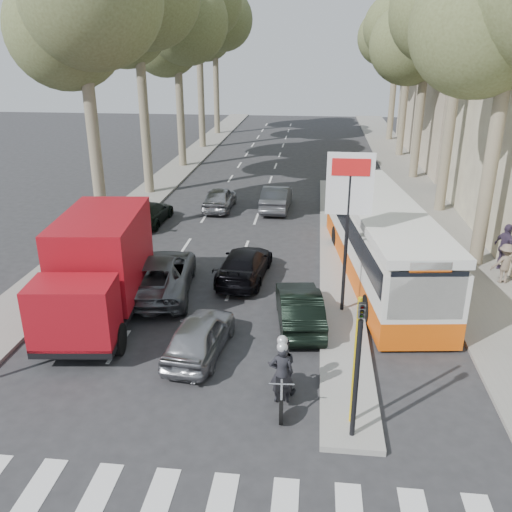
{
  "coord_description": "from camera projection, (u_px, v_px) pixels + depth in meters",
  "views": [
    {
      "loc": [
        2.14,
        -12.03,
        8.76
      ],
      "look_at": [
        0.14,
        6.05,
        1.6
      ],
      "focal_mm": 38.0,
      "sensor_mm": 36.0,
      "label": 1
    }
  ],
  "objects": [
    {
      "name": "pedestrian_far",
      "position": [
        505.0,
        263.0,
        20.72
      ],
      "size": [
        1.06,
        0.58,
        1.57
      ],
      "primitive_type": "imported",
      "rotation": [
        0.0,
        0.0,
        3.28
      ],
      "color": "#706254",
      "rests_on": "sidewalk_right"
    },
    {
      "name": "dark_hatchback",
      "position": [
        299.0,
        307.0,
        17.84
      ],
      "size": [
        1.88,
        4.06,
        1.29
      ],
      "primitive_type": "imported",
      "rotation": [
        0.0,
        0.0,
        3.28
      ],
      "color": "black",
      "rests_on": "ground"
    },
    {
      "name": "queue_car_b",
      "position": [
        244.0,
        264.0,
        21.39
      ],
      "size": [
        2.07,
        4.38,
        1.24
      ],
      "primitive_type": "imported",
      "rotation": [
        0.0,
        0.0,
        3.06
      ],
      "color": "black",
      "rests_on": "ground"
    },
    {
      "name": "pedestrian_near",
      "position": [
        505.0,
        247.0,
        21.78
      ],
      "size": [
        0.98,
        1.28,
        1.96
      ],
      "primitive_type": "imported",
      "rotation": [
        0.0,
        0.0,
        1.99
      ],
      "color": "#40344E",
      "rests_on": "sidewalk_right"
    },
    {
      "name": "traffic_light_island",
      "position": [
        359.0,
        349.0,
        11.92
      ],
      "size": [
        0.16,
        0.41,
        3.6
      ],
      "color": "black",
      "rests_on": "ground"
    },
    {
      "name": "tree_l_d",
      "position": [
        200.0,
        4.0,
        44.45
      ],
      "size": [
        7.4,
        7.2,
        15.66
      ],
      "color": "#6B604C",
      "rests_on": "ground"
    },
    {
      "name": "tree_l_a",
      "position": [
        83.0,
        2.0,
        22.75
      ],
      "size": [
        7.4,
        7.2,
        14.1
      ],
      "color": "#6B604C",
      "rests_on": "ground"
    },
    {
      "name": "ground",
      "position": [
        226.0,
        393.0,
        14.55
      ],
      "size": [
        120.0,
        120.0,
        0.0
      ],
      "primitive_type": "plane",
      "color": "#28282B",
      "rests_on": "ground"
    },
    {
      "name": "sidewalk_right",
      "position": [
        410.0,
        181.0,
        36.77
      ],
      "size": [
        3.2,
        70.0,
        0.12
      ],
      "primitive_type": "cube",
      "color": "gray",
      "rests_on": "ground"
    },
    {
      "name": "red_truck",
      "position": [
        99.0,
        267.0,
        17.96
      ],
      "size": [
        3.1,
        6.71,
        3.46
      ],
      "rotation": [
        0.0,
        0.0,
        0.11
      ],
      "color": "black",
      "rests_on": "ground"
    },
    {
      "name": "motorcycle",
      "position": [
        282.0,
        371.0,
        14.04
      ],
      "size": [
        0.79,
        2.15,
        1.83
      ],
      "rotation": [
        0.0,
        0.0,
        0.06
      ],
      "color": "black",
      "rests_on": "ground"
    },
    {
      "name": "tree_r_c",
      "position": [
        431.0,
        27.0,
        34.22
      ],
      "size": [
        7.4,
        7.2,
        13.32
      ],
      "color": "#6B604C",
      "rests_on": "ground"
    },
    {
      "name": "city_bus",
      "position": [
        381.0,
        239.0,
        21.21
      ],
      "size": [
        3.96,
        11.93,
        3.08
      ],
      "rotation": [
        0.0,
        0.0,
        0.12
      ],
      "color": "#E3540C",
      "rests_on": "ground"
    },
    {
      "name": "queue_car_a",
      "position": [
        159.0,
        274.0,
        20.19
      ],
      "size": [
        3.13,
        5.55,
        1.46
      ],
      "primitive_type": "imported",
      "rotation": [
        0.0,
        0.0,
        3.28
      ],
      "color": "#55595E",
      "rests_on": "ground"
    },
    {
      "name": "median_left",
      "position": [
        182.0,
        166.0,
        41.24
      ],
      "size": [
        2.4,
        64.0,
        0.12
      ],
      "primitive_type": "cube",
      "color": "gray",
      "rests_on": "ground"
    },
    {
      "name": "tree_r_d",
      "position": [
        414.0,
        11.0,
        41.1
      ],
      "size": [
        7.4,
        7.2,
        14.88
      ],
      "color": "#6B604C",
      "rests_on": "ground"
    },
    {
      "name": "queue_car_e",
      "position": [
        149.0,
        213.0,
        27.97
      ],
      "size": [
        1.76,
        4.06,
        1.16
      ],
      "primitive_type": "imported",
      "rotation": [
        0.0,
        0.0,
        3.11
      ],
      "color": "black",
      "rests_on": "ground"
    },
    {
      "name": "tree_l_e",
      "position": [
        216.0,
        21.0,
        52.23
      ],
      "size": [
        7.4,
        7.2,
        14.49
      ],
      "color": "#6B604C",
      "rests_on": "ground"
    },
    {
      "name": "traffic_island",
      "position": [
        337.0,
        250.0,
        24.36
      ],
      "size": [
        1.5,
        26.0,
        0.16
      ],
      "primitive_type": "cube",
      "color": "gray",
      "rests_on": "ground"
    },
    {
      "name": "billboard",
      "position": [
        348.0,
        211.0,
        17.48
      ],
      "size": [
        1.5,
        12.1,
        5.6
      ],
      "color": "yellow",
      "rests_on": "ground"
    },
    {
      "name": "queue_car_c",
      "position": [
        220.0,
        198.0,
        30.43
      ],
      "size": [
        1.57,
        3.79,
        1.29
      ],
      "primitive_type": "imported",
      "rotation": [
        0.0,
        0.0,
        3.13
      ],
      "color": "#94959B",
      "rests_on": "ground"
    },
    {
      "name": "queue_car_d",
      "position": [
        276.0,
        198.0,
        30.32
      ],
      "size": [
        1.59,
        4.2,
        1.37
      ],
      "primitive_type": "imported",
      "rotation": [
        0.0,
        0.0,
        3.11
      ],
      "color": "#4F5156",
      "rests_on": "ground"
    },
    {
      "name": "tree_r_e",
      "position": [
        400.0,
        24.0,
        48.74
      ],
      "size": [
        7.4,
        7.2,
        14.1
      ],
      "color": "#6B604C",
      "rests_on": "ground"
    },
    {
      "name": "building_far",
      "position": [
        495.0,
        54.0,
        41.47
      ],
      "size": [
        11.0,
        20.0,
        16.0
      ],
      "primitive_type": "cube",
      "color": "#B7A88E",
      "rests_on": "ground"
    },
    {
      "name": "silver_hatchback",
      "position": [
        200.0,
        335.0,
        16.17
      ],
      "size": [
        1.85,
        3.82,
        1.26
      ],
      "primitive_type": "imported",
      "rotation": [
        0.0,
        0.0,
        3.04
      ],
      "color": "#97989E",
      "rests_on": "ground"
    },
    {
      "name": "tree_l_c",
      "position": [
        178.0,
        23.0,
        37.67
      ],
      "size": [
        7.4,
        7.2,
        13.71
      ],
      "color": "#6B604C",
      "rests_on": "ground"
    }
  ]
}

